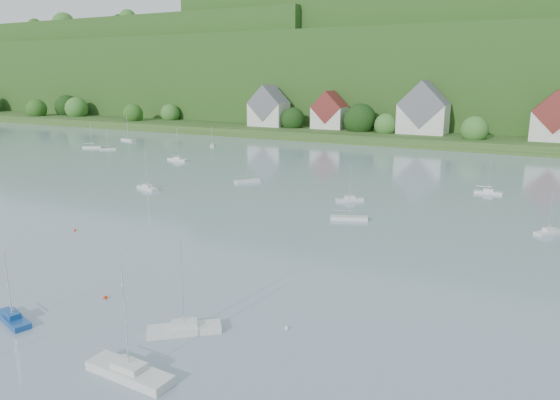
# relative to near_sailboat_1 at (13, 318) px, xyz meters

# --- Properties ---
(far_shore_strip) EXTENTS (600.00, 60.00, 3.00)m
(far_shore_strip) POSITION_rel_near_sailboat_1_xyz_m (-1.32, 165.53, 1.09)
(far_shore_strip) COLOR #294A1B
(far_shore_strip) RESTS_ON ground
(forested_ridge) EXTENTS (620.00, 181.22, 69.89)m
(forested_ridge) POSITION_rel_near_sailboat_1_xyz_m (-0.92, 234.10, 22.47)
(forested_ridge) COLOR #204516
(forested_ridge) RESTS_ON ground
(village_building_0) EXTENTS (14.00, 10.40, 16.00)m
(village_building_0) POSITION_rel_near_sailboat_1_xyz_m (-56.32, 152.53, 9.10)
(village_building_0) COLOR beige
(village_building_0) RESTS_ON far_shore_strip
(village_building_1) EXTENTS (12.00, 9.36, 14.00)m
(village_building_1) POSITION_rel_near_sailboat_1_xyz_m (-31.32, 154.53, 8.34)
(village_building_1) COLOR beige
(village_building_1) RESTS_ON far_shore_strip
(village_building_2) EXTENTS (16.00, 11.44, 18.00)m
(village_building_2) POSITION_rel_near_sailboat_1_xyz_m (3.68, 153.53, 9.86)
(village_building_2) COLOR beige
(village_building_2) RESTS_ON far_shore_strip
(village_building_3) EXTENTS (13.00, 10.40, 15.50)m
(village_building_3) POSITION_rel_near_sailboat_1_xyz_m (43.68, 151.53, 9.02)
(village_building_3) COLOR beige
(village_building_3) RESTS_ON far_shore_strip
(near_sailboat_1) EXTENTS (5.58, 2.97, 7.25)m
(near_sailboat_1) POSITION_rel_near_sailboat_1_xyz_m (0.00, 0.00, 0.00)
(near_sailboat_1) COLOR navy
(near_sailboat_1) RESTS_ON ground
(near_sailboat_3) EXTENTS (6.26, 5.61, 8.89)m
(near_sailboat_3) POSITION_rel_near_sailboat_1_xyz_m (15.74, 5.84, 0.05)
(near_sailboat_3) COLOR silver
(near_sailboat_3) RESTS_ON ground
(near_sailboat_4) EXTENTS (7.63, 2.45, 10.18)m
(near_sailboat_4) POSITION_rel_near_sailboat_1_xyz_m (16.38, -1.81, 0.09)
(near_sailboat_4) COLOR silver
(near_sailboat_4) RESTS_ON ground
(mooring_buoy_2) EXTENTS (0.41, 0.41, 0.41)m
(mooring_buoy_2) POSITION_rel_near_sailboat_1_xyz_m (3.81, 7.89, -0.41)
(mooring_buoy_2) COLOR red
(mooring_buoy_2) RESTS_ON ground
(mooring_buoy_3) EXTENTS (0.38, 0.38, 0.38)m
(mooring_buoy_3) POSITION_rel_near_sailboat_1_xyz_m (-18.42, 23.43, -0.41)
(mooring_buoy_3) COLOR red
(mooring_buoy_3) RESTS_ON ground
(mooring_buoy_4) EXTENTS (0.41, 0.41, 0.41)m
(mooring_buoy_4) POSITION_rel_near_sailboat_1_xyz_m (23.66, 10.73, -0.41)
(mooring_buoy_4) COLOR silver
(mooring_buoy_4) RESTS_ON ground
(far_sailboat_cluster) EXTENTS (193.45, 67.34, 8.71)m
(far_sailboat_cluster) POSITION_rel_near_sailboat_1_xyz_m (8.00, 83.13, -0.04)
(far_sailboat_cluster) COLOR silver
(far_sailboat_cluster) RESTS_ON ground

